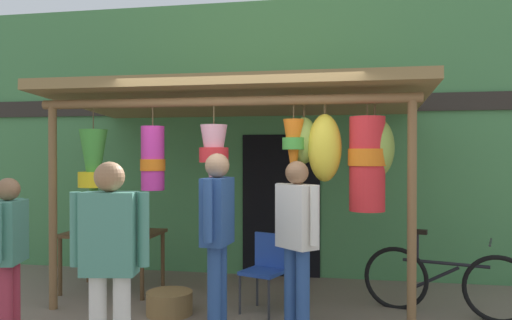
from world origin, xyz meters
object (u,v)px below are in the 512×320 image
display_table (113,238)px  vendor_in_orange (217,227)px  passerby_at_right (9,248)px  parked_bicycle (445,282)px  flower_heap_on_table (111,225)px  folding_chair (266,265)px  wicker_basket_by_table (169,303)px  shopper_by_bananas (297,231)px  customer_foreground (110,253)px

display_table → vendor_in_orange: (1.69, -1.25, 0.36)m
display_table → passerby_at_right: passerby_at_right is taller
parked_bicycle → passerby_at_right: passerby_at_right is taller
flower_heap_on_table → folding_chair: bearing=-11.8°
vendor_in_orange → passerby_at_right: vendor_in_orange is taller
vendor_in_orange → folding_chair: bearing=66.4°
wicker_basket_by_table → shopper_by_bananas: size_ratio=0.30×
shopper_by_bananas → flower_heap_on_table: bearing=156.7°
flower_heap_on_table → customer_foreground: size_ratio=0.34×
wicker_basket_by_table → parked_bicycle: size_ratio=0.29×
customer_foreground → vendor_in_orange: bearing=66.9°
folding_chair → passerby_at_right: bearing=-145.8°
flower_heap_on_table → parked_bicycle: flower_heap_on_table is taller
display_table → vendor_in_orange: bearing=-36.5°
shopper_by_bananas → folding_chair: bearing=122.6°
wicker_basket_by_table → customer_foreground: 1.88m
wicker_basket_by_table → vendor_in_orange: bearing=-35.7°
wicker_basket_by_table → parked_bicycle: bearing=10.5°
vendor_in_orange → shopper_by_bananas: bearing=12.2°
parked_bicycle → passerby_at_right: bearing=-157.6°
passerby_at_right → shopper_by_bananas: bearing=17.7°
display_table → flower_heap_on_table: size_ratio=2.04×
vendor_in_orange → shopper_by_bananas: (0.75, 0.16, -0.05)m
folding_chair → customer_foreground: 2.21m
parked_bicycle → shopper_by_bananas: shopper_by_bananas is taller
parked_bicycle → shopper_by_bananas: 1.84m
parked_bicycle → shopper_by_bananas: size_ratio=1.02×
passerby_at_right → flower_heap_on_table: bearing=88.3°
vendor_in_orange → passerby_at_right: (-1.76, -0.64, -0.15)m
flower_heap_on_table → wicker_basket_by_table: bearing=-35.4°
display_table → flower_heap_on_table: bearing=-116.1°
customer_foreground → shopper_by_bananas: customer_foreground is taller
display_table → folding_chair: 2.09m
display_table → flower_heap_on_table: (-0.02, -0.03, 0.16)m
customer_foreground → folding_chair: bearing=66.7°
folding_chair → customer_foreground: customer_foreground is taller
flower_heap_on_table → vendor_in_orange: bearing=-35.5°
flower_heap_on_table → passerby_at_right: bearing=-91.7°
vendor_in_orange → passerby_at_right: bearing=-160.0°
vendor_in_orange → customer_foreground: bearing=-113.1°
wicker_basket_by_table → customer_foreground: (0.15, -1.67, 0.86)m
passerby_at_right → folding_chair: bearing=34.2°
folding_chair → customer_foreground: (-0.85, -1.98, 0.48)m
customer_foreground → parked_bicycle: bearing=38.6°
wicker_basket_by_table → customer_foreground: bearing=-84.9°
folding_chair → vendor_in_orange: vendor_in_orange is taller
folding_chair → vendor_in_orange: size_ratio=0.49×
display_table → wicker_basket_by_table: size_ratio=2.34×
shopper_by_bananas → passerby_at_right: bearing=-162.3°
folding_chair → wicker_basket_by_table: 1.12m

